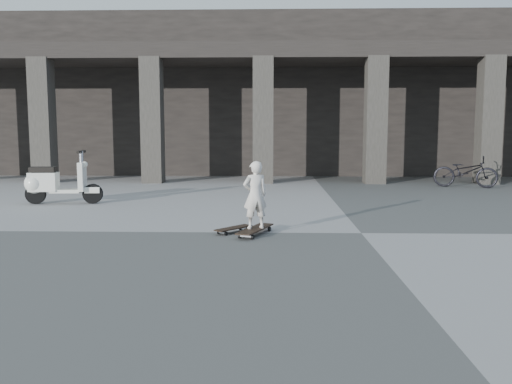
{
  "coord_description": "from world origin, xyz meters",
  "views": [
    {
      "loc": [
        -1.49,
        -8.95,
        1.73
      ],
      "look_at": [
        -1.77,
        0.32,
        0.65
      ],
      "focal_mm": 38.0,
      "sensor_mm": 36.0,
      "label": 1
    }
  ],
  "objects_px": {
    "skateboard_spare": "(233,229)",
    "scooter": "(50,183)",
    "child": "(255,195)",
    "bicycle": "(465,172)",
    "longboard": "(255,230)"
  },
  "relations": [
    {
      "from": "child",
      "to": "bicycle",
      "type": "distance_m",
      "value": 9.61
    },
    {
      "from": "child",
      "to": "scooter",
      "type": "xyz_separation_m",
      "value": [
        -4.87,
        3.57,
        -0.17
      ]
    },
    {
      "from": "bicycle",
      "to": "scooter",
      "type": "bearing_deg",
      "value": 128.82
    },
    {
      "from": "scooter",
      "to": "longboard",
      "type": "bearing_deg",
      "value": -40.92
    },
    {
      "from": "child",
      "to": "bicycle",
      "type": "height_order",
      "value": "child"
    },
    {
      "from": "child",
      "to": "bicycle",
      "type": "xyz_separation_m",
      "value": [
        6.03,
        7.48,
        -0.19
      ]
    },
    {
      "from": "skateboard_spare",
      "to": "scooter",
      "type": "xyz_separation_m",
      "value": [
        -4.5,
        3.41,
        0.42
      ]
    },
    {
      "from": "longboard",
      "to": "scooter",
      "type": "distance_m",
      "value": 6.06
    },
    {
      "from": "child",
      "to": "skateboard_spare",
      "type": "bearing_deg",
      "value": -43.23
    },
    {
      "from": "child",
      "to": "scooter",
      "type": "relative_size",
      "value": 0.62
    },
    {
      "from": "longboard",
      "to": "bicycle",
      "type": "xyz_separation_m",
      "value": [
        6.03,
        7.48,
        0.39
      ]
    },
    {
      "from": "bicycle",
      "to": "longboard",
      "type": "bearing_deg",
      "value": 160.22
    },
    {
      "from": "skateboard_spare",
      "to": "scooter",
      "type": "relative_size",
      "value": 0.39
    },
    {
      "from": "longboard",
      "to": "scooter",
      "type": "bearing_deg",
      "value": 74.39
    },
    {
      "from": "longboard",
      "to": "child",
      "type": "xyz_separation_m",
      "value": [
        -0.0,
        0.0,
        0.58
      ]
    }
  ]
}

